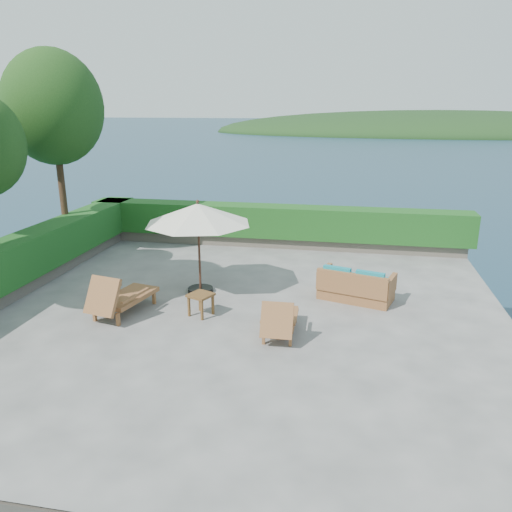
% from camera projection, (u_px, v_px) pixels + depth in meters
% --- Properties ---
extents(ground, '(12.00, 12.00, 0.00)m').
position_uv_depth(ground, '(236.00, 312.00, 11.26)').
color(ground, gray).
rests_on(ground, ground).
extents(foundation, '(12.00, 12.00, 3.00)m').
position_uv_depth(foundation, '(237.00, 373.00, 11.71)').
color(foundation, '#544E43').
rests_on(foundation, ocean).
extents(ocean, '(600.00, 600.00, 0.00)m').
position_uv_depth(ocean, '(238.00, 426.00, 12.13)').
color(ocean, '#142D40').
rests_on(ocean, ground).
extents(offshore_island, '(126.00, 57.60, 12.60)m').
position_uv_depth(offshore_island, '(436.00, 133.00, 139.28)').
color(offshore_island, black).
rests_on(offshore_island, ocean).
extents(planter_wall_far, '(12.00, 0.60, 0.36)m').
position_uv_depth(planter_wall_far, '(274.00, 241.00, 16.48)').
color(planter_wall_far, '#6C6456').
rests_on(planter_wall_far, ground).
extents(planter_wall_left, '(0.60, 12.00, 0.36)m').
position_uv_depth(planter_wall_left, '(14.00, 288.00, 12.21)').
color(planter_wall_left, '#6C6456').
rests_on(planter_wall_left, ground).
extents(hedge_far, '(12.40, 0.90, 1.00)m').
position_uv_depth(hedge_far, '(274.00, 221.00, 16.28)').
color(hedge_far, '#174413').
rests_on(hedge_far, planter_wall_far).
extents(hedge_left, '(0.90, 12.40, 1.00)m').
position_uv_depth(hedge_left, '(10.00, 262.00, 12.02)').
color(hedge_left, '#174413').
rests_on(hedge_left, planter_wall_left).
extents(tree_far, '(2.80, 2.80, 6.03)m').
position_uv_depth(tree_far, '(53.00, 108.00, 14.07)').
color(tree_far, '#452D1A').
rests_on(tree_far, ground).
extents(patio_umbrella, '(2.93, 2.93, 2.33)m').
position_uv_depth(patio_umbrella, '(198.00, 215.00, 11.93)').
color(patio_umbrella, black).
rests_on(patio_umbrella, ground).
extents(lounge_left, '(1.09, 1.89, 1.03)m').
position_uv_depth(lounge_left, '(120.00, 297.00, 10.99)').
color(lounge_left, brown).
rests_on(lounge_left, ground).
extents(lounge_right, '(0.72, 1.53, 0.87)m').
position_uv_depth(lounge_right, '(280.00, 319.00, 10.00)').
color(lounge_right, brown).
rests_on(lounge_right, ground).
extents(side_table, '(0.63, 0.63, 0.51)m').
position_uv_depth(side_table, '(201.00, 298.00, 10.96)').
color(side_table, brown).
rests_on(side_table, ground).
extents(wicker_loveseat, '(1.90, 1.34, 0.85)m').
position_uv_depth(wicker_loveseat, '(355.00, 287.00, 11.86)').
color(wicker_loveseat, brown).
rests_on(wicker_loveseat, ground).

